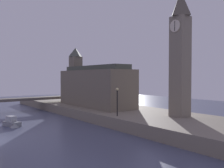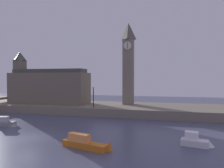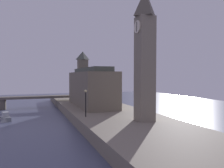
% 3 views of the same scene
% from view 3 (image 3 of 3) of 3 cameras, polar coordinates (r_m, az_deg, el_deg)
% --- Properties ---
extents(far_embankment, '(70.00, 12.00, 1.50)m').
position_cam_3_polar(far_embankment, '(34.97, -0.07, -8.42)').
color(far_embankment, slate).
rests_on(far_embankment, ground).
extents(clock_tower, '(2.24, 2.29, 16.26)m').
position_cam_3_polar(clock_tower, '(28.29, 8.35, 7.72)').
color(clock_tower, slate).
rests_on(clock_tower, far_embankment).
extents(parliament_hall, '(16.34, 5.59, 10.93)m').
position_cam_3_polar(parliament_hall, '(42.88, -5.42, -0.70)').
color(parliament_hall, '#6B6051').
rests_on(parliament_hall, far_embankment).
extents(streetlamp, '(0.36, 0.36, 3.73)m').
position_cam_3_polar(streetlamp, '(30.94, -6.71, -4.02)').
color(streetlamp, black).
rests_on(streetlamp, far_embankment).
extents(boat_cruiser_grey, '(3.44, 1.92, 1.33)m').
position_cam_3_polar(boat_cruiser_grey, '(39.64, -25.54, -7.79)').
color(boat_cruiser_grey, gray).
rests_on(boat_cruiser_grey, ground).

